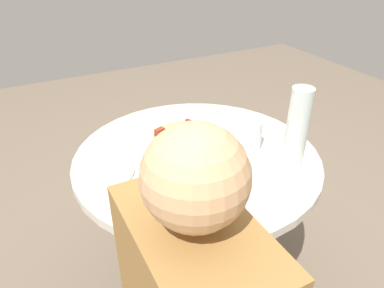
% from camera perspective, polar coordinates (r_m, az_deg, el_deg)
% --- Properties ---
extents(ground_plane, '(6.00, 6.00, 0.00)m').
position_cam_1_polar(ground_plane, '(1.77, 0.59, -21.31)').
color(ground_plane, '#6B5B4C').
extents(dining_table, '(0.87, 0.87, 0.71)m').
position_cam_1_polar(dining_table, '(1.38, 0.71, -7.41)').
color(dining_table, beige).
rests_on(dining_table, ground_plane).
extents(pizza_plate, '(0.30, 0.30, 0.01)m').
position_cam_1_polar(pizza_plate, '(1.34, -0.72, 0.27)').
color(pizza_plate, silver).
rests_on(pizza_plate, dining_table).
extents(breakfast_pizza, '(0.25, 0.25, 0.05)m').
position_cam_1_polar(breakfast_pizza, '(1.34, -0.82, 0.96)').
color(breakfast_pizza, tan).
rests_on(breakfast_pizza, pizza_plate).
extents(bread_plate, '(0.17, 0.17, 0.01)m').
position_cam_1_polar(bread_plate, '(1.21, -13.21, -4.59)').
color(bread_plate, silver).
rests_on(bread_plate, dining_table).
extents(napkin, '(0.18, 0.20, 0.00)m').
position_cam_1_polar(napkin, '(1.06, 4.10, -9.54)').
color(napkin, white).
rests_on(napkin, dining_table).
extents(fork, '(0.05, 0.18, 0.00)m').
position_cam_1_polar(fork, '(1.07, 3.43, -8.89)').
color(fork, silver).
rests_on(fork, napkin).
extents(knife, '(0.05, 0.18, 0.00)m').
position_cam_1_polar(knife, '(1.05, 4.80, -9.83)').
color(knife, silver).
rests_on(knife, napkin).
extents(water_glass, '(0.07, 0.07, 0.11)m').
position_cam_1_polar(water_glass, '(1.31, 9.50, 1.41)').
color(water_glass, silver).
rests_on(water_glass, dining_table).
extents(water_bottle, '(0.07, 0.07, 0.27)m').
position_cam_1_polar(water_bottle, '(1.23, 16.33, 2.72)').
color(water_bottle, silver).
rests_on(water_bottle, dining_table).
extents(salt_shaker, '(0.03, 0.03, 0.06)m').
position_cam_1_polar(salt_shaker, '(1.13, 0.19, -4.83)').
color(salt_shaker, white).
rests_on(salt_shaker, dining_table).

